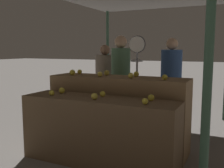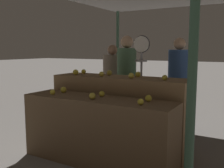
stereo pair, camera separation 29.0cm
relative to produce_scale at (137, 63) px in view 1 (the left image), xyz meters
The scene contains 20 objects.
ground_plane 1.78m from the produce_scale, 92.25° to the right, with size 60.00×60.00×0.00m, color slate.
display_counter_front 1.51m from the produce_scale, 92.25° to the right, with size 2.06×0.55×0.87m, color brown.
display_counter_back 0.97m from the produce_scale, 94.28° to the right, with size 2.06×0.55×1.09m, color olive.
apple_front_0 1.58m from the produce_scale, 117.41° to the right, with size 0.07×0.07×0.07m, color gold.
apple_front_1 1.41m from the produce_scale, 91.95° to the right, with size 0.08×0.08×0.08m, color gold.
apple_front_2 1.54m from the produce_scale, 66.04° to the right, with size 0.07×0.07×0.07m, color gold.
apple_front_3 1.40m from the produce_scale, 120.74° to the right, with size 0.08×0.08×0.08m, color gold.
apple_front_4 1.20m from the produce_scale, 92.59° to the right, with size 0.08×0.08×0.08m, color gold.
apple_front_5 1.34m from the produce_scale, 61.96° to the right, with size 0.08×0.08×0.08m, color gold.
apple_back_0 1.10m from the produce_scale, 135.31° to the right, with size 0.09×0.09×0.09m, color gold.
apple_back_1 0.83m from the produce_scale, 110.69° to the right, with size 0.08×0.08×0.08m, color yellow.
apple_back_2 0.82m from the produce_scale, 75.62° to the right, with size 0.08×0.08×0.08m, color gold.
apple_back_3 1.03m from the produce_scale, 48.70° to the right, with size 0.07×0.07×0.07m, color gold.
apple_back_4 0.97m from the produce_scale, 145.10° to the right, with size 0.08×0.08×0.08m, color gold.
apple_back_5 0.64m from the produce_scale, 116.62° to the right, with size 0.08×0.08×0.08m, color gold.
apple_back_6 0.61m from the produce_scale, 70.38° to the right, with size 0.08×0.08×0.08m, color gold.
produce_scale is the anchor object (origin of this frame).
person_vendor_at_scale 0.59m from the produce_scale, 144.00° to the left, with size 0.45×0.45×1.73m.
person_customer_left 1.24m from the produce_scale, 144.03° to the left, with size 0.48×0.48×1.58m.
person_customer_right 1.00m from the produce_scale, 66.85° to the left, with size 0.50×0.50×1.70m.
Camera 1 is at (1.58, -2.88, 1.49)m, focal length 42.00 mm.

